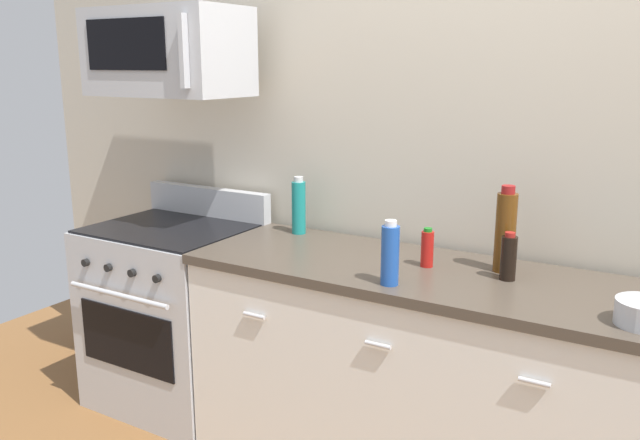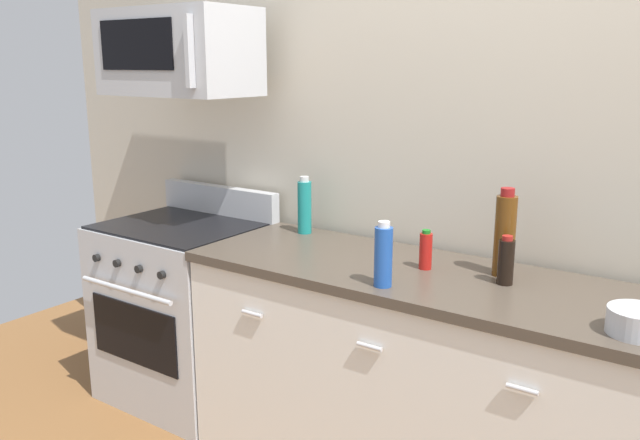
% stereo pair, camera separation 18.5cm
% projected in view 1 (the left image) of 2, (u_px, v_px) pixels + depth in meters
% --- Properties ---
extents(back_wall, '(5.47, 0.10, 2.70)m').
position_uv_depth(back_wall, '(521.00, 152.00, 2.67)').
color(back_wall, beige).
rests_on(back_wall, ground_plane).
extents(counter_unit, '(2.38, 0.66, 0.92)m').
position_uv_depth(counter_unit, '(477.00, 393.00, 2.54)').
color(counter_unit, silver).
rests_on(counter_unit, ground_plane).
extents(range_oven, '(0.76, 0.69, 1.07)m').
position_uv_depth(range_oven, '(175.00, 313.00, 3.32)').
color(range_oven, '#B7BABF').
rests_on(range_oven, ground_plane).
extents(microwave, '(0.74, 0.44, 0.40)m').
position_uv_depth(microwave, '(168.00, 52.00, 3.05)').
color(microwave, '#B7BABF').
extents(bottle_hot_sauce_red, '(0.05, 0.05, 0.16)m').
position_uv_depth(bottle_hot_sauce_red, '(427.00, 248.00, 2.57)').
color(bottle_hot_sauce_red, '#B21914').
rests_on(bottle_hot_sauce_red, countertop_slab).
extents(bottle_wine_amber, '(0.08, 0.08, 0.34)m').
position_uv_depth(bottle_wine_amber, '(505.00, 231.00, 2.50)').
color(bottle_wine_amber, '#59330F').
rests_on(bottle_wine_amber, countertop_slab).
extents(bottle_sparkling_teal, '(0.07, 0.07, 0.27)m').
position_uv_depth(bottle_sparkling_teal, '(299.00, 207.00, 3.06)').
color(bottle_sparkling_teal, '#197F7A').
rests_on(bottle_sparkling_teal, countertop_slab).
extents(bottle_soda_blue, '(0.07, 0.07, 0.24)m').
position_uv_depth(bottle_soda_blue, '(390.00, 254.00, 2.35)').
color(bottle_soda_blue, '#1E4CA5').
rests_on(bottle_soda_blue, countertop_slab).
extents(bottle_soy_sauce_dark, '(0.06, 0.06, 0.18)m').
position_uv_depth(bottle_soy_sauce_dark, '(509.00, 257.00, 2.41)').
color(bottle_soy_sauce_dark, black).
rests_on(bottle_soy_sauce_dark, countertop_slab).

